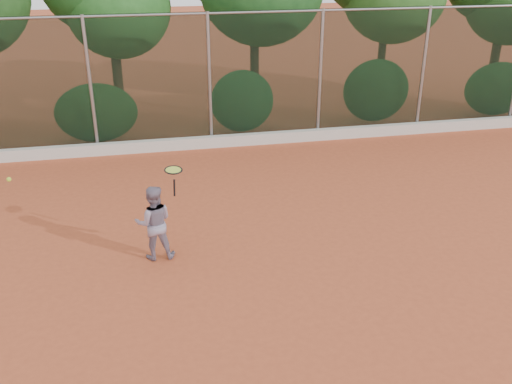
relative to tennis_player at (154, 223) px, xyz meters
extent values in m
plane|color=#B64D2B|center=(1.74, -1.32, -0.68)|extent=(80.00, 80.00, 0.00)
cube|color=beige|center=(1.74, 5.50, -0.53)|extent=(24.00, 0.20, 0.30)
imported|color=gray|center=(0.00, 0.00, 0.00)|extent=(0.67, 0.53, 1.37)
cube|color=black|center=(1.74, 5.68, 1.07)|extent=(24.00, 0.01, 3.50)
cylinder|color=gray|center=(1.74, 5.68, 2.77)|extent=(24.00, 0.06, 0.06)
cylinder|color=gray|center=(-1.26, 5.68, 1.07)|extent=(0.09, 0.09, 3.50)
cylinder|color=gray|center=(1.74, 5.68, 1.07)|extent=(0.09, 0.09, 3.50)
cylinder|color=gray|center=(4.74, 5.68, 1.07)|extent=(0.09, 0.09, 3.50)
cylinder|color=gray|center=(7.74, 5.68, 1.07)|extent=(0.09, 0.09, 3.50)
cylinder|color=#49301C|center=(-0.66, 7.98, 0.52)|extent=(0.28, 0.28, 2.40)
ellipsoid|color=#215A1F|center=(-0.46, 7.88, 2.72)|extent=(2.90, 2.40, 2.80)
cylinder|color=#3D2717|center=(3.34, 7.68, 0.82)|extent=(0.26, 0.26, 3.00)
cylinder|color=#3F2D18|center=(7.44, 7.88, 0.67)|extent=(0.24, 0.24, 2.70)
cylinder|color=#423019|center=(11.14, 7.48, 0.57)|extent=(0.28, 0.28, 2.50)
ellipsoid|color=#326727|center=(-1.26, 6.48, 0.17)|extent=(2.20, 1.16, 1.60)
ellipsoid|color=#2A702C|center=(2.74, 6.48, 0.27)|extent=(1.80, 1.04, 1.76)
ellipsoid|color=#296024|center=(6.74, 6.48, 0.37)|extent=(2.00, 1.10, 1.84)
ellipsoid|color=#2C6326|center=(10.74, 6.48, 0.22)|extent=(2.16, 1.12, 1.64)
cylinder|color=black|center=(0.39, -0.01, 0.63)|extent=(0.05, 0.07, 0.32)
torus|color=black|center=(0.39, -0.07, 0.98)|extent=(0.38, 0.38, 0.06)
cylinder|color=#BFCF3C|center=(0.39, -0.07, 0.98)|extent=(0.33, 0.32, 0.03)
sphere|color=#B4D731|center=(-2.11, -0.39, 1.16)|extent=(0.07, 0.07, 0.07)
camera|label=1|loc=(-0.03, -8.94, 4.56)|focal=40.00mm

